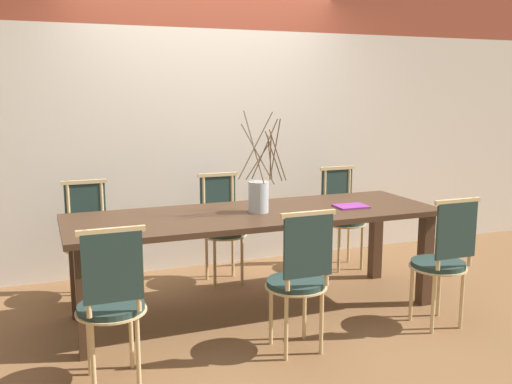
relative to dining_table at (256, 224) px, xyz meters
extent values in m
plane|color=brown|center=(0.00, 0.00, -0.67)|extent=(16.00, 16.00, 0.00)
cube|color=beige|center=(0.00, 1.27, 0.43)|extent=(12.00, 0.06, 2.19)
cube|color=#422B1C|center=(0.00, 0.00, 0.07)|extent=(2.74, 0.90, 0.04)
cube|color=#422B1C|center=(-1.27, -0.35, -0.31)|extent=(0.09, 0.09, 0.72)
cube|color=#422B1C|center=(1.27, -0.35, -0.31)|extent=(0.09, 0.09, 0.72)
cube|color=#422B1C|center=(-1.27, 0.35, -0.31)|extent=(0.09, 0.09, 0.72)
cube|color=#422B1C|center=(1.27, 0.35, -0.31)|extent=(0.09, 0.09, 0.72)
cylinder|color=#233833|center=(-1.14, -0.70, -0.22)|extent=(0.37, 0.37, 0.04)
cylinder|color=tan|center=(-1.14, -0.70, -0.25)|extent=(0.40, 0.40, 0.01)
cylinder|color=tan|center=(-1.27, -0.58, -0.45)|extent=(0.03, 0.03, 0.43)
cylinder|color=tan|center=(-1.02, -0.58, -0.45)|extent=(0.03, 0.03, 0.43)
cylinder|color=tan|center=(-1.27, -0.83, -0.45)|extent=(0.03, 0.03, 0.43)
cylinder|color=tan|center=(-1.02, -0.83, -0.45)|extent=(0.03, 0.03, 0.43)
cylinder|color=tan|center=(-1.27, -0.86, 0.03)|extent=(0.03, 0.03, 0.47)
cylinder|color=tan|center=(-1.01, -0.86, 0.03)|extent=(0.03, 0.03, 0.47)
cube|color=#233833|center=(-1.14, -0.87, 0.06)|extent=(0.32, 0.02, 0.38)
cube|color=tan|center=(-1.14, -0.86, 0.25)|extent=(0.36, 0.03, 0.03)
cylinder|color=#233833|center=(0.00, -0.70, -0.22)|extent=(0.37, 0.37, 0.04)
cylinder|color=tan|center=(0.00, -0.70, -0.25)|extent=(0.40, 0.40, 0.01)
cylinder|color=tan|center=(-0.12, -0.58, -0.45)|extent=(0.03, 0.03, 0.43)
cylinder|color=tan|center=(0.12, -0.58, -0.45)|extent=(0.03, 0.03, 0.43)
cylinder|color=tan|center=(-0.12, -0.83, -0.45)|extent=(0.03, 0.03, 0.43)
cylinder|color=tan|center=(0.12, -0.83, -0.45)|extent=(0.03, 0.03, 0.43)
cylinder|color=tan|center=(-0.13, -0.86, 0.03)|extent=(0.03, 0.03, 0.47)
cylinder|color=tan|center=(0.13, -0.86, 0.03)|extent=(0.03, 0.03, 0.47)
cube|color=#233833|center=(0.00, -0.87, 0.06)|extent=(0.32, 0.02, 0.38)
cube|color=tan|center=(0.00, -0.86, 0.25)|extent=(0.36, 0.03, 0.03)
cylinder|color=#233833|center=(1.10, -0.70, -0.22)|extent=(0.37, 0.37, 0.04)
cylinder|color=tan|center=(1.10, -0.70, -0.25)|extent=(0.40, 0.40, 0.01)
cylinder|color=tan|center=(0.98, -0.58, -0.45)|extent=(0.03, 0.03, 0.43)
cylinder|color=tan|center=(1.22, -0.58, -0.45)|extent=(0.03, 0.03, 0.43)
cylinder|color=tan|center=(0.98, -0.83, -0.45)|extent=(0.03, 0.03, 0.43)
cylinder|color=tan|center=(1.22, -0.83, -0.45)|extent=(0.03, 0.03, 0.43)
cylinder|color=tan|center=(0.97, -0.86, 0.03)|extent=(0.03, 0.03, 0.47)
cylinder|color=tan|center=(1.23, -0.86, 0.03)|extent=(0.03, 0.03, 0.47)
cube|color=#233833|center=(1.10, -0.87, 0.06)|extent=(0.32, 0.02, 0.38)
cube|color=tan|center=(1.10, -0.86, 0.25)|extent=(0.36, 0.03, 0.03)
cylinder|color=#233833|center=(-1.14, 0.70, -0.22)|extent=(0.37, 0.37, 0.04)
cylinder|color=tan|center=(-1.14, 0.70, -0.25)|extent=(0.40, 0.40, 0.01)
cylinder|color=tan|center=(-1.02, 0.58, -0.45)|extent=(0.03, 0.03, 0.43)
cylinder|color=tan|center=(-1.26, 0.58, -0.45)|extent=(0.03, 0.03, 0.43)
cylinder|color=tan|center=(-1.02, 0.83, -0.45)|extent=(0.03, 0.03, 0.43)
cylinder|color=tan|center=(-1.26, 0.83, -0.45)|extent=(0.03, 0.03, 0.43)
cylinder|color=tan|center=(-1.01, 0.86, 0.03)|extent=(0.03, 0.03, 0.47)
cylinder|color=tan|center=(-1.27, 0.86, 0.03)|extent=(0.03, 0.03, 0.47)
cube|color=#233833|center=(-1.14, 0.87, 0.06)|extent=(0.32, 0.02, 0.38)
cube|color=tan|center=(-1.14, 0.86, 0.25)|extent=(0.36, 0.03, 0.03)
cylinder|color=#233833|center=(-0.02, 0.70, -0.22)|extent=(0.37, 0.37, 0.04)
cylinder|color=tan|center=(-0.02, 0.70, -0.25)|extent=(0.40, 0.40, 0.01)
cylinder|color=tan|center=(0.10, 0.58, -0.45)|extent=(0.03, 0.03, 0.43)
cylinder|color=tan|center=(-0.15, 0.58, -0.45)|extent=(0.03, 0.03, 0.43)
cylinder|color=tan|center=(0.10, 0.83, -0.45)|extent=(0.03, 0.03, 0.43)
cylinder|color=tan|center=(-0.15, 0.83, -0.45)|extent=(0.03, 0.03, 0.43)
cylinder|color=tan|center=(0.11, 0.86, 0.03)|extent=(0.03, 0.03, 0.47)
cylinder|color=tan|center=(-0.16, 0.86, 0.03)|extent=(0.03, 0.03, 0.47)
cube|color=#233833|center=(-0.02, 0.87, 0.06)|extent=(0.32, 0.02, 0.38)
cube|color=tan|center=(-0.02, 0.86, 0.25)|extent=(0.36, 0.03, 0.03)
cylinder|color=#233833|center=(1.16, 0.70, -0.22)|extent=(0.37, 0.37, 0.04)
cylinder|color=tan|center=(1.16, 0.70, -0.25)|extent=(0.40, 0.40, 0.01)
cylinder|color=tan|center=(1.28, 0.58, -0.45)|extent=(0.03, 0.03, 0.43)
cylinder|color=tan|center=(1.04, 0.58, -0.45)|extent=(0.03, 0.03, 0.43)
cylinder|color=tan|center=(1.28, 0.83, -0.45)|extent=(0.03, 0.03, 0.43)
cylinder|color=tan|center=(1.04, 0.83, -0.45)|extent=(0.03, 0.03, 0.43)
cylinder|color=tan|center=(1.29, 0.86, 0.03)|extent=(0.03, 0.03, 0.47)
cylinder|color=tan|center=(1.03, 0.86, 0.03)|extent=(0.03, 0.03, 0.47)
cube|color=#233833|center=(1.16, 0.87, 0.06)|extent=(0.32, 0.02, 0.38)
cube|color=tan|center=(1.16, 0.86, 0.25)|extent=(0.36, 0.03, 0.03)
cylinder|color=#B2BCC1|center=(0.01, -0.01, 0.21)|extent=(0.15, 0.15, 0.23)
cylinder|color=brown|center=(-0.03, -0.12, 0.53)|extent=(0.22, 0.10, 0.43)
cylinder|color=brown|center=(-0.04, -0.07, 0.58)|extent=(0.12, 0.12, 0.52)
cylinder|color=brown|center=(0.10, -0.04, 0.50)|extent=(0.07, 0.17, 0.37)
cylinder|color=brown|center=(0.12, -0.12, 0.52)|extent=(0.23, 0.22, 0.40)
cylinder|color=brown|center=(0.14, -0.03, 0.55)|extent=(0.04, 0.26, 0.47)
cylinder|color=brown|center=(0.09, 0.06, 0.55)|extent=(0.15, 0.16, 0.45)
cylinder|color=brown|center=(0.05, 0.07, 0.47)|extent=(0.18, 0.08, 0.30)
cylinder|color=brown|center=(0.09, -0.11, 0.51)|extent=(0.21, 0.17, 0.38)
cylinder|color=brown|center=(0.04, 0.11, 0.57)|extent=(0.26, 0.06, 0.50)
cylinder|color=brown|center=(0.08, -0.06, 0.49)|extent=(0.10, 0.15, 0.35)
cube|color=#842D8C|center=(0.75, -0.09, 0.10)|extent=(0.24, 0.19, 0.01)
camera|label=1|loc=(-1.48, -3.83, 0.97)|focal=40.00mm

